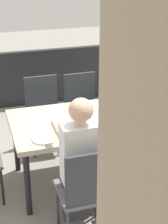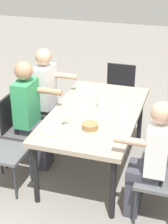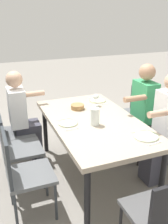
{
  "view_description": "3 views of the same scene",
  "coord_description": "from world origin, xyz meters",
  "px_view_note": "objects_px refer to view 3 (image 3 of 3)",
  "views": [
    {
      "loc": [
        1.15,
        3.41,
        2.46
      ],
      "look_at": [
        0.08,
        -0.07,
        0.81
      ],
      "focal_mm": 59.97,
      "sensor_mm": 36.0,
      "label": 1
    },
    {
      "loc": [
        -3.59,
        -0.99,
        2.58
      ],
      "look_at": [
        -0.15,
        0.09,
        0.81
      ],
      "focal_mm": 58.34,
      "sensor_mm": 36.0,
      "label": 2
    },
    {
      "loc": [
        2.49,
        -1.11,
        1.95
      ],
      "look_at": [
        -0.12,
        -0.08,
        0.82
      ],
      "focal_mm": 40.96,
      "sensor_mm": 36.0,
      "label": 3
    }
  ],
  "objects_px": {
    "chair_west_south": "(9,129)",
    "plate_0": "(97,100)",
    "dining_table": "(94,125)",
    "chair_mid_south": "(14,145)",
    "plate_2": "(146,136)",
    "bread_basket": "(78,107)",
    "diner_woman_green": "(23,115)",
    "diner_man_white": "(164,126)",
    "plate_1": "(68,123)",
    "water_pitcher": "(95,117)",
    "diner_guest_third": "(140,111)",
    "wine_glass_0": "(96,97)",
    "chair_east_south": "(21,170)",
    "chair_west_north": "(131,111)",
    "chair_mid_north": "(150,122)",
    "chair_head_east": "(161,213)"
  },
  "relations": [
    {
      "from": "chair_west_south",
      "to": "plate_0",
      "type": "distance_m",
      "value": 1.25
    },
    {
      "from": "dining_table",
      "to": "chair_mid_south",
      "type": "relative_size",
      "value": 1.91
    },
    {
      "from": "plate_2",
      "to": "bread_basket",
      "type": "distance_m",
      "value": 1.05
    },
    {
      "from": "diner_woman_green",
      "to": "diner_man_white",
      "type": "relative_size",
      "value": 0.95
    },
    {
      "from": "plate_1",
      "to": "water_pitcher",
      "type": "bearing_deg",
      "value": 64.56
    },
    {
      "from": "diner_man_white",
      "to": "diner_guest_third",
      "type": "relative_size",
      "value": 1.0
    },
    {
      "from": "wine_glass_0",
      "to": "chair_mid_south",
      "type": "bearing_deg",
      "value": -76.54
    },
    {
      "from": "chair_east_south",
      "to": "plate_2",
      "type": "bearing_deg",
      "value": 79.68
    },
    {
      "from": "plate_0",
      "to": "plate_1",
      "type": "height_order",
      "value": "same"
    },
    {
      "from": "chair_mid_south",
      "to": "plate_1",
      "type": "relative_size",
      "value": 4.29
    },
    {
      "from": "chair_west_north",
      "to": "chair_mid_north",
      "type": "height_order",
      "value": "chair_mid_north"
    },
    {
      "from": "wine_glass_0",
      "to": "plate_2",
      "type": "xyz_separation_m",
      "value": [
        1.01,
        0.1,
        -0.11
      ]
    },
    {
      "from": "chair_mid_north",
      "to": "chair_mid_south",
      "type": "relative_size",
      "value": 0.96
    },
    {
      "from": "chair_head_east",
      "to": "plate_0",
      "type": "xyz_separation_m",
      "value": [
        -1.88,
        0.31,
        0.26
      ]
    },
    {
      "from": "chair_west_south",
      "to": "bread_basket",
      "type": "bearing_deg",
      "value": 74.38
    },
    {
      "from": "diner_woman_green",
      "to": "plate_0",
      "type": "xyz_separation_m",
      "value": [
        0.05,
        1.03,
        0.09
      ]
    },
    {
      "from": "diner_guest_third",
      "to": "plate_2",
      "type": "bearing_deg",
      "value": -29.55
    },
    {
      "from": "chair_mid_south",
      "to": "chair_west_south",
      "type": "bearing_deg",
      "value": -179.68
    },
    {
      "from": "chair_west_south",
      "to": "diner_man_white",
      "type": "xyz_separation_m",
      "value": [
        1.01,
        1.62,
        0.19
      ]
    },
    {
      "from": "chair_west_south",
      "to": "plate_0",
      "type": "relative_size",
      "value": 4.01
    },
    {
      "from": "diner_woman_green",
      "to": "diner_guest_third",
      "type": "height_order",
      "value": "diner_guest_third"
    },
    {
      "from": "diner_guest_third",
      "to": "bread_basket",
      "type": "bearing_deg",
      "value": -107.63
    },
    {
      "from": "plate_0",
      "to": "diner_man_white",
      "type": "bearing_deg",
      "value": 22.82
    },
    {
      "from": "chair_east_south",
      "to": "diner_guest_third",
      "type": "xyz_separation_m",
      "value": [
        -0.51,
        1.64,
        0.18
      ]
    },
    {
      "from": "plate_0",
      "to": "chair_mid_north",
      "type": "bearing_deg",
      "value": 54.06
    },
    {
      "from": "chair_mid_north",
      "to": "wine_glass_0",
      "type": "height_order",
      "value": "wine_glass_0"
    },
    {
      "from": "chair_west_south",
      "to": "plate_1",
      "type": "xyz_separation_m",
      "value": [
        0.63,
        0.59,
        0.24
      ]
    },
    {
      "from": "dining_table",
      "to": "chair_east_south",
      "type": "distance_m",
      "value": 1.0
    },
    {
      "from": "diner_woman_green",
      "to": "chair_mid_north",
      "type": "bearing_deg",
      "value": 73.31
    },
    {
      "from": "chair_head_east",
      "to": "plate_1",
      "type": "relative_size",
      "value": 4.09
    },
    {
      "from": "chair_east_south",
      "to": "plate_1",
      "type": "xyz_separation_m",
      "value": [
        -0.37,
        0.59,
        0.24
      ]
    },
    {
      "from": "chair_east_south",
      "to": "water_pitcher",
      "type": "relative_size",
      "value": 4.78
    },
    {
      "from": "chair_west_south",
      "to": "plate_0",
      "type": "bearing_deg",
      "value": 87.61
    },
    {
      "from": "diner_woman_green",
      "to": "chair_east_south",
      "type": "bearing_deg",
      "value": -10.76
    },
    {
      "from": "chair_west_south",
      "to": "chair_mid_south",
      "type": "distance_m",
      "value": 0.49
    },
    {
      "from": "plate_0",
      "to": "chair_west_north",
      "type": "bearing_deg",
      "value": 94.9
    },
    {
      "from": "chair_west_north",
      "to": "chair_head_east",
      "type": "distance_m",
      "value": 2.13
    },
    {
      "from": "chair_mid_north",
      "to": "plate_2",
      "type": "bearing_deg",
      "value": -38.99
    },
    {
      "from": "plate_2",
      "to": "water_pitcher",
      "type": "bearing_deg",
      "value": -142.38
    },
    {
      "from": "chair_mid_north",
      "to": "bread_basket",
      "type": "bearing_deg",
      "value": -104.31
    },
    {
      "from": "chair_west_south",
      "to": "diner_guest_third",
      "type": "bearing_deg",
      "value": 73.42
    },
    {
      "from": "plate_1",
      "to": "chair_west_south",
      "type": "bearing_deg",
      "value": -136.86
    },
    {
      "from": "plate_2",
      "to": "chair_west_south",
      "type": "bearing_deg",
      "value": -135.07
    },
    {
      "from": "chair_head_east",
      "to": "plate_0",
      "type": "relative_size",
      "value": 3.81
    },
    {
      "from": "dining_table",
      "to": "chair_mid_south",
      "type": "height_order",
      "value": "chair_mid_south"
    },
    {
      "from": "chair_mid_north",
      "to": "chair_west_south",
      "type": "bearing_deg",
      "value": -104.93
    },
    {
      "from": "chair_mid_north",
      "to": "diner_guest_third",
      "type": "height_order",
      "value": "diner_guest_third"
    },
    {
      "from": "dining_table",
      "to": "plate_0",
      "type": "distance_m",
      "value": 0.67
    },
    {
      "from": "diner_man_white",
      "to": "plate_0",
      "type": "xyz_separation_m",
      "value": [
        -0.96,
        -0.4,
        0.05
      ]
    },
    {
      "from": "chair_mid_north",
      "to": "plate_0",
      "type": "distance_m",
      "value": 0.78
    }
  ]
}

